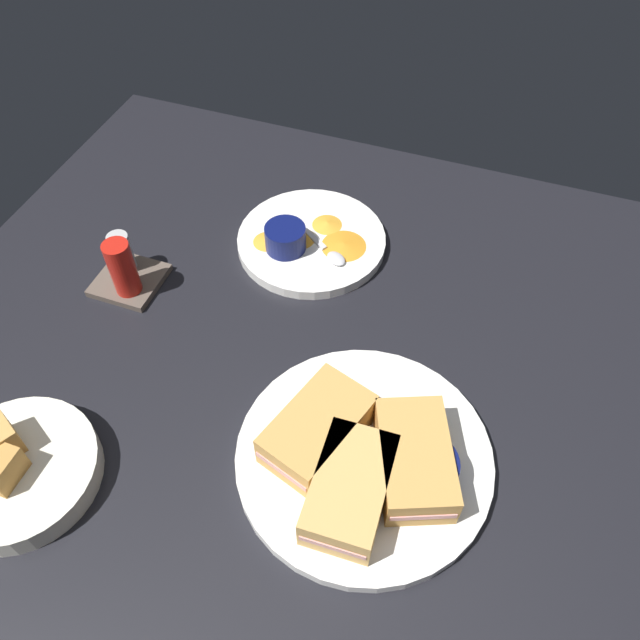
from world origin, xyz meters
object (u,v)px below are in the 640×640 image
(ramekin_dark_sauce, at_px, (421,470))
(spoon_by_gravy_ramekin, at_px, (331,254))
(sandwich_half_near, at_px, (318,429))
(ramekin_light_gravy, at_px, (285,237))
(sandwich_half_extra, at_px, (414,459))
(plate_sandwich_main, at_px, (364,457))
(sandwich_half_far, at_px, (350,489))
(plate_chips_companion, at_px, (312,241))
(bread_basket_rear, at_px, (14,469))
(spoon_by_dark_ramekin, at_px, (369,455))
(condiment_caddy, at_px, (125,269))

(ramekin_dark_sauce, bearing_deg, spoon_by_gravy_ramekin, 34.74)
(sandwich_half_near, distance_m, ramekin_light_gravy, 0.32)
(ramekin_dark_sauce, bearing_deg, sandwich_half_extra, 42.82)
(spoon_by_gravy_ramekin, bearing_deg, sandwich_half_extra, -145.59)
(ramekin_dark_sauce, height_order, ramekin_light_gravy, ramekin_dark_sauce)
(plate_sandwich_main, distance_m, sandwich_half_far, 0.06)
(plate_chips_companion, bearing_deg, bread_basket_rear, 158.92)
(sandwich_half_far, relative_size, plate_chips_companion, 0.61)
(sandwich_half_extra, xyz_separation_m, ramekin_light_gravy, (0.28, 0.26, -0.00))
(sandwich_half_far, height_order, bread_basket_rear, bread_basket_rear)
(ramekin_dark_sauce, height_order, bread_basket_rear, bread_basket_rear)
(spoon_by_gravy_ramekin, bearing_deg, plate_sandwich_main, -153.91)
(plate_sandwich_main, xyz_separation_m, ramekin_dark_sauce, (-0.01, -0.07, 0.03))
(plate_sandwich_main, distance_m, ramekin_dark_sauce, 0.07)
(sandwich_half_near, xyz_separation_m, spoon_by_gravy_ramekin, (0.29, 0.09, -0.02))
(sandwich_half_near, distance_m, sandwich_half_extra, 0.11)
(spoon_by_dark_ramekin, bearing_deg, ramekin_dark_sauce, -98.61)
(spoon_by_gravy_ramekin, xyz_separation_m, condiment_caddy, (-0.14, 0.26, 0.01))
(spoon_by_dark_ramekin, height_order, spoon_by_gravy_ramekin, same)
(sandwich_half_far, xyz_separation_m, spoon_by_gravy_ramekin, (0.34, 0.14, -0.02))
(sandwich_half_near, relative_size, condiment_caddy, 1.55)
(bread_basket_rear, bearing_deg, sandwich_half_near, -63.46)
(sandwich_half_far, height_order, ramekin_light_gravy, sandwich_half_far)
(spoon_by_dark_ramekin, bearing_deg, sandwich_half_near, 89.37)
(plate_chips_companion, xyz_separation_m, spoon_by_gravy_ramekin, (-0.03, -0.04, 0.01))
(spoon_by_gravy_ramekin, bearing_deg, condiment_caddy, 118.53)
(ramekin_dark_sauce, distance_m, plate_chips_companion, 0.41)
(spoon_by_dark_ramekin, bearing_deg, sandwich_half_far, 173.81)
(bread_basket_rear, bearing_deg, sandwich_half_extra, -69.86)
(plate_sandwich_main, xyz_separation_m, plate_chips_companion, (0.31, 0.18, 0.00))
(condiment_caddy, bearing_deg, sandwich_half_extra, -108.14)
(ramekin_light_gravy, distance_m, condiment_caddy, 0.23)
(sandwich_half_near, bearing_deg, ramekin_light_gravy, 28.46)
(ramekin_dark_sauce, xyz_separation_m, bread_basket_rear, (-0.14, 0.43, -0.02))
(plate_chips_companion, xyz_separation_m, ramekin_light_gravy, (-0.03, 0.03, 0.03))
(spoon_by_gravy_ramekin, distance_m, condiment_caddy, 0.29)
(sandwich_half_near, bearing_deg, ramekin_dark_sauce, -94.54)
(plate_chips_companion, bearing_deg, spoon_by_gravy_ramekin, -123.85)
(bread_basket_rear, bearing_deg, spoon_by_dark_ramekin, -67.57)
(sandwich_half_extra, bearing_deg, spoon_by_gravy_ramekin, 34.41)
(sandwich_half_far, height_order, spoon_by_dark_ramekin, sandwich_half_far)
(sandwich_half_near, height_order, ramekin_dark_sauce, sandwich_half_near)
(condiment_caddy, bearing_deg, spoon_by_gravy_ramekin, -61.47)
(ramekin_dark_sauce, bearing_deg, ramekin_light_gravy, 43.28)
(plate_sandwich_main, bearing_deg, sandwich_half_far, -179.66)
(plate_sandwich_main, bearing_deg, ramekin_dark_sauce, -98.66)
(sandwich_half_extra, bearing_deg, plate_chips_companion, 36.99)
(ramekin_dark_sauce, distance_m, condiment_caddy, 0.49)
(condiment_caddy, bearing_deg, plate_chips_companion, -52.53)
(plate_sandwich_main, xyz_separation_m, spoon_by_dark_ramekin, (-0.00, -0.01, 0.01))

